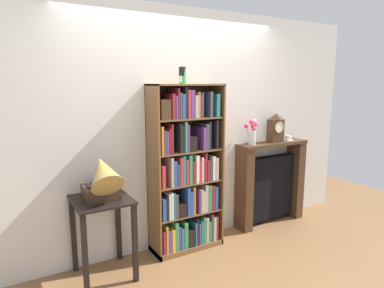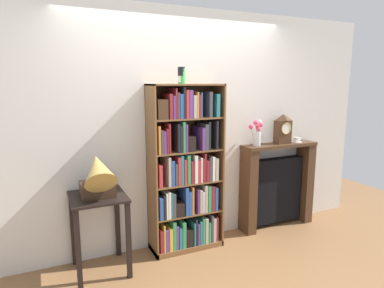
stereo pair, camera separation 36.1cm
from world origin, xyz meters
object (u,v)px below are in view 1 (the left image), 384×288
Objects in this scene: teacup_with_saucer at (288,138)px; mantel_clock at (276,128)px; cup_stack at (183,75)px; fireplace_mantel at (270,183)px; side_table_left at (102,219)px; bookshelf at (186,177)px; flower_vase at (252,133)px; gramophone at (103,178)px.

mantel_clock is at bearing -179.32° from teacup_with_saucer.
cup_stack is 0.46× the size of mantel_clock.
mantel_clock reaches higher than fireplace_mantel.
side_table_left is (-0.89, -0.06, -1.32)m from cup_stack.
bookshelf is at bearing -178.11° from mantel_clock.
mantel_clock is at bearing -30.95° from fireplace_mantel.
mantel_clock is (0.04, -0.02, 0.73)m from fireplace_mantel.
fireplace_mantel is at bearing 4.46° from cup_stack.
teacup_with_saucer is (2.50, 0.14, 0.53)m from side_table_left.
cup_stack is (-0.05, -0.04, 1.07)m from bookshelf.
mantel_clock reaches higher than flower_vase.
flower_vase is 2.38× the size of teacup_with_saucer.
mantel_clock reaches higher than side_table_left.
bookshelf is 1.68× the size of fireplace_mantel.
mantel_clock is 2.79× the size of teacup_with_saucer.
cup_stack is 1.92m from fireplace_mantel.
fireplace_mantel is at bearing 149.05° from mantel_clock.
gramophone is 0.46× the size of fireplace_mantel.
cup_stack is 0.54× the size of flower_vase.
bookshelf is at bearing -177.05° from fireplace_mantel.
fireplace_mantel is 0.63m from teacup_with_saucer.
bookshelf is at bearing 36.42° from cup_stack.
bookshelf is 1.33m from fireplace_mantel.
cup_stack is 0.16× the size of fireplace_mantel.
fireplace_mantel is 8.24× the size of teacup_with_saucer.
bookshelf is at bearing -177.04° from flower_vase.
gramophone reaches higher than teacup_with_saucer.
bookshelf is 2.34× the size of side_table_left.
bookshelf reaches higher than mantel_clock.
bookshelf is 0.97m from gramophone.
cup_stack is 1.59m from side_table_left.
fireplace_mantel is 2.96× the size of mantel_clock.
mantel_clock reaches higher than gramophone.
side_table_left is 2.56m from teacup_with_saucer.
cup_stack reaches higher than gramophone.
fireplace_mantel is at bearing 4.16° from side_table_left.
bookshelf is 4.96× the size of mantel_clock.
side_table_left is at bearing -174.19° from bookshelf.
gramophone is 2.29m from fireplace_mantel.
cup_stack is at bearing -176.99° from teacup_with_saucer.
cup_stack is 1.28× the size of teacup_with_saucer.
flower_vase is (1.89, 0.23, 0.24)m from gramophone.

